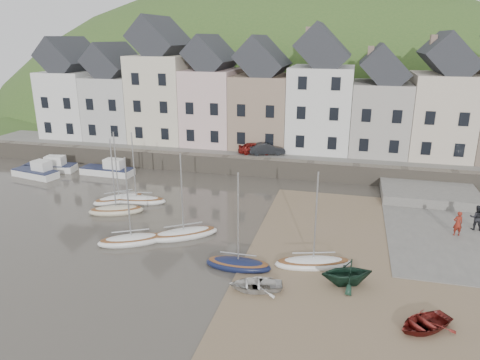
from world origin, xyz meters
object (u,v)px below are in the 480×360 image
(rowboat_red, at_px, (424,323))
(sailboat_0, at_px, (136,200))
(rowboat_white, at_px, (255,284))
(person_red, at_px, (458,223))
(person_dark, at_px, (476,217))
(car_left, at_px, (255,148))
(car_right, at_px, (267,149))
(rowboat_green, at_px, (347,272))

(rowboat_red, bearing_deg, sailboat_0, -159.30)
(rowboat_white, relative_size, rowboat_red, 1.01)
(person_red, bearing_deg, rowboat_white, 25.97)
(rowboat_white, relative_size, person_red, 1.65)
(rowboat_white, bearing_deg, person_red, 116.78)
(person_dark, height_order, car_left, car_left)
(sailboat_0, xyz_separation_m, person_red, (25.05, -0.57, 0.76))
(rowboat_red, height_order, person_red, person_red)
(rowboat_white, bearing_deg, person_dark, 117.12)
(person_red, bearing_deg, car_right, -53.66)
(sailboat_0, distance_m, car_left, 15.00)
(rowboat_red, bearing_deg, person_dark, 119.18)
(rowboat_white, distance_m, rowboat_red, 8.74)
(rowboat_white, height_order, car_left, car_left)
(rowboat_white, relative_size, rowboat_green, 1.01)
(sailboat_0, xyz_separation_m, rowboat_white, (12.79, -10.90, 0.11))
(sailboat_0, height_order, car_left, sailboat_0)
(person_red, xyz_separation_m, person_dark, (1.51, 1.41, 0.04))
(car_left, distance_m, car_right, 1.28)
(sailboat_0, relative_size, car_left, 1.74)
(person_red, bearing_deg, person_dark, -151.06)
(rowboat_green, height_order, car_left, car_left)
(rowboat_red, distance_m, car_right, 28.17)
(sailboat_0, bearing_deg, person_red, -1.31)
(rowboat_red, distance_m, person_dark, 14.12)
(rowboat_white, height_order, rowboat_green, rowboat_green)
(person_dark, relative_size, car_left, 0.52)
(rowboat_red, xyz_separation_m, car_right, (-12.61, 25.12, 1.86))
(rowboat_green, distance_m, person_red, 11.27)
(sailboat_0, height_order, rowboat_green, sailboat_0)
(rowboat_white, xyz_separation_m, rowboat_green, (4.89, 1.81, 0.47))
(person_dark, bearing_deg, sailboat_0, 5.39)
(sailboat_0, height_order, person_red, sailboat_0)
(person_red, distance_m, car_right, 21.09)
(rowboat_red, bearing_deg, rowboat_green, -170.00)
(rowboat_white, xyz_separation_m, car_right, (-3.99, 23.73, 1.85))
(sailboat_0, bearing_deg, person_dark, 1.80)
(sailboat_0, distance_m, person_red, 25.07)
(rowboat_green, relative_size, car_right, 0.78)
(rowboat_white, relative_size, car_left, 0.82)
(person_dark, distance_m, car_right, 21.46)
(person_dark, bearing_deg, rowboat_red, 72.20)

